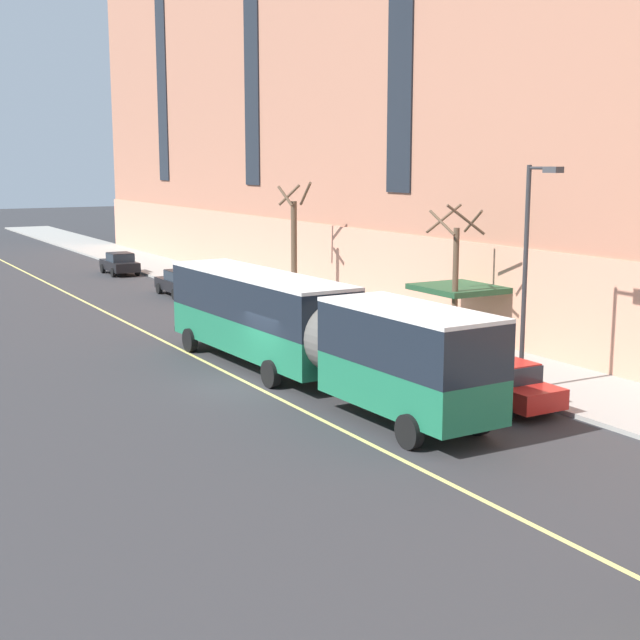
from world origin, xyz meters
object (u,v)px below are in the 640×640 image
object	(u,v)px
parked_car_black_0	(180,283)
street_lamp	(530,257)
city_bus	(306,327)
parked_car_red_2	(498,383)
street_tree_far_uptown	(294,246)
parked_car_black_1	(120,263)
street_tree_mid_block	(455,276)

from	to	relation	value
parked_car_black_0	street_lamp	xyz separation A→B (m)	(1.92, -27.50, 3.98)
city_bus	parked_car_red_2	size ratio (longest dim) A/B	3.85
parked_car_red_2	street_tree_far_uptown	world-z (taller)	street_tree_far_uptown
street_tree_far_uptown	street_lamp	distance (m)	19.93
parked_car_black_0	parked_car_red_2	xyz separation A→B (m)	(0.21, -28.08, 0.00)
parked_car_red_2	street_lamp	size ratio (longest dim) A/B	0.62
city_bus	parked_car_black_1	distance (m)	34.56
parked_car_red_2	street_tree_mid_block	bearing A→B (deg)	63.09
parked_car_black_1	street_tree_mid_block	xyz separation A→B (m)	(3.57, -33.31, 2.58)
street_tree_far_uptown	parked_car_black_0	bearing A→B (deg)	114.95
parked_car_black_0	street_tree_mid_block	xyz separation A→B (m)	(3.54, -21.51, 2.58)
city_bus	street_tree_far_uptown	bearing A→B (deg)	63.25
parked_car_black_0	street_tree_mid_block	distance (m)	21.95
parked_car_black_0	street_tree_mid_block	world-z (taller)	street_tree_mid_block
parked_car_black_0	parked_car_red_2	distance (m)	28.08
parked_car_black_1	street_lamp	distance (m)	39.54
city_bus	street_tree_mid_block	world-z (taller)	street_tree_mid_block
parked_car_black_1	street_tree_mid_block	size ratio (longest dim) A/B	0.70
parked_car_black_1	street_lamp	size ratio (longest dim) A/B	0.56
parked_car_red_2	street_lamp	xyz separation A→B (m)	(1.71, 0.58, 3.98)
city_bus	parked_car_red_2	distance (m)	7.05
parked_car_black_1	street_lamp	bearing A→B (deg)	-87.16
city_bus	street_tree_far_uptown	size ratio (longest dim) A/B	2.74
city_bus	parked_car_black_0	bearing A→B (deg)	80.16
city_bus	street_lamp	size ratio (longest dim) A/B	2.40
city_bus	street_lamp	bearing A→B (deg)	-40.50
parked_car_red_2	street_tree_far_uptown	distance (m)	20.85
street_tree_mid_block	city_bus	bearing A→B (deg)	-172.28
street_lamp	street_tree_far_uptown	bearing A→B (deg)	85.23
parked_car_black_1	parked_car_red_2	size ratio (longest dim) A/B	0.90
parked_car_red_2	street_tree_far_uptown	bearing A→B (deg)	80.64
street_tree_mid_block	street_tree_far_uptown	world-z (taller)	street_tree_far_uptown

